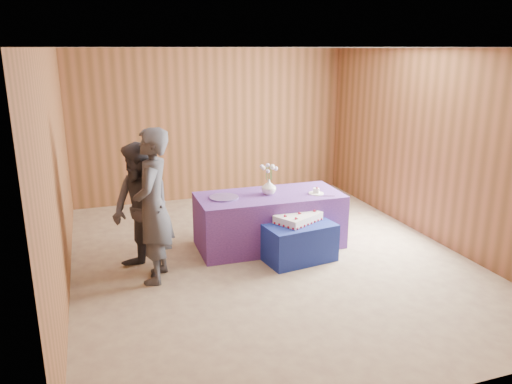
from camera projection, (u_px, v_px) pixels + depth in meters
name	position (u px, v px, depth m)	size (l,w,h in m)	color
ground	(268.00, 257.00, 6.67)	(6.00, 6.00, 0.00)	tan
room_shell	(269.00, 123.00, 6.16)	(5.04, 6.04, 2.72)	brown
cake_table	(296.00, 240.00, 6.59)	(0.90, 0.70, 0.50)	#1B3897
serving_table	(269.00, 220.00, 6.98)	(2.00, 0.90, 0.75)	#683696
sheet_cake	(298.00, 218.00, 6.54)	(0.72, 0.64, 0.14)	white
vase	(269.00, 187.00, 6.86)	(0.20, 0.20, 0.21)	silver
flower_spray	(269.00, 168.00, 6.78)	(0.25, 0.25, 0.19)	#285E25
platter	(224.00, 197.00, 6.70)	(0.40, 0.40, 0.02)	#59458A
plate	(316.00, 193.00, 6.91)	(0.21, 0.21, 0.01)	white
cake_slice	(316.00, 190.00, 6.89)	(0.10, 0.10, 0.09)	white
knife	(325.00, 196.00, 6.79)	(0.26, 0.02, 0.00)	#B2B1B6
guest_left	(153.00, 206.00, 5.80)	(0.67, 0.44, 1.84)	#383942
guest_right	(141.00, 211.00, 5.97)	(0.80, 0.62, 1.64)	#353540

